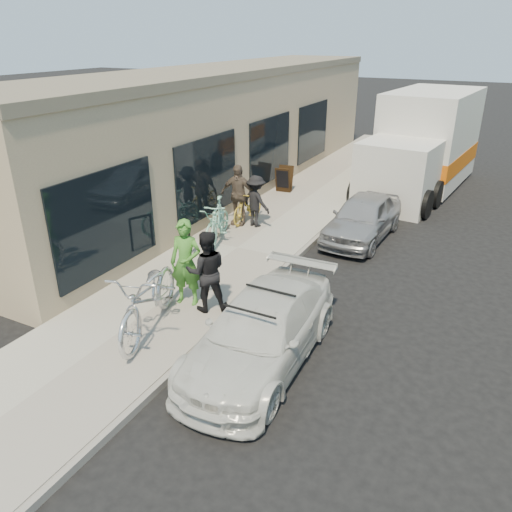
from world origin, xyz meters
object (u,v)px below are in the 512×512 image
(sedan_white, at_px, (261,331))
(bystander_a, at_px, (256,201))
(man_standing, at_px, (207,271))
(cruiser_bike_b, at_px, (217,222))
(bike_rack, at_px, (187,238))
(tandem_bike, at_px, (149,298))
(woman_rider, at_px, (186,263))
(sandwich_board, at_px, (284,179))
(cruiser_bike_c, at_px, (248,205))
(cruiser_bike_a, at_px, (218,221))
(sedan_silver, at_px, (363,217))
(moving_truck, at_px, (423,147))
(bystander_b, at_px, (238,195))

(sedan_white, distance_m, bystander_a, 6.31)
(man_standing, height_order, cruiser_bike_b, man_standing)
(cruiser_bike_b, bearing_deg, bystander_a, 58.07)
(bike_rack, relative_size, tandem_bike, 0.35)
(woman_rider, relative_size, bystander_a, 1.21)
(sandwich_board, bearing_deg, tandem_bike, -87.15)
(bike_rack, bearing_deg, cruiser_bike_b, 91.83)
(sandwich_board, relative_size, woman_rider, 0.49)
(sedan_white, bearing_deg, cruiser_bike_c, 118.05)
(cruiser_bike_a, bearing_deg, tandem_bike, -96.06)
(woman_rider, height_order, man_standing, woman_rider)
(sedan_silver, height_order, cruiser_bike_b, sedan_silver)
(moving_truck, relative_size, woman_rider, 3.96)
(bike_rack, height_order, sandwich_board, bike_rack)
(woman_rider, bearing_deg, cruiser_bike_b, 98.58)
(sandwich_board, xyz_separation_m, sedan_silver, (3.58, -2.65, 0.01))
(bike_rack, relative_size, woman_rider, 0.49)
(bystander_a, bearing_deg, cruiser_bike_b, 87.62)
(man_standing, height_order, bystander_a, man_standing)
(bike_rack, bearing_deg, bystander_b, 92.00)
(moving_truck, distance_m, woman_rider, 11.65)
(sedan_white, bearing_deg, bystander_b, 120.61)
(sedan_silver, relative_size, cruiser_bike_a, 1.89)
(sedan_white, bearing_deg, cruiser_bike_a, 127.28)
(sedan_silver, height_order, cruiser_bike_a, cruiser_bike_a)
(woman_rider, height_order, cruiser_bike_c, woman_rider)
(sedan_white, relative_size, cruiser_bike_a, 2.21)
(tandem_bike, xyz_separation_m, cruiser_bike_c, (-1.19, 6.06, -0.19))
(sedan_silver, relative_size, moving_truck, 0.50)
(sedan_white, bearing_deg, sedan_silver, 88.67)
(moving_truck, height_order, cruiser_bike_c, moving_truck)
(sandwich_board, relative_size, tandem_bike, 0.34)
(cruiser_bike_a, xyz_separation_m, bystander_a, (0.38, 1.47, 0.17))
(tandem_bike, xyz_separation_m, cruiser_bike_b, (-1.29, 4.50, -0.22))
(tandem_bike, bearing_deg, bike_rack, 95.59)
(bike_rack, bearing_deg, sedan_silver, 47.59)
(bike_rack, distance_m, cruiser_bike_c, 3.05)
(bystander_a, distance_m, bystander_b, 0.56)
(sandwich_board, xyz_separation_m, cruiser_bike_c, (0.30, -3.25, 0.04))
(moving_truck, height_order, cruiser_bike_a, moving_truck)
(sandwich_board, xyz_separation_m, man_standing, (2.01, -8.16, 0.39))
(tandem_bike, relative_size, woman_rider, 1.43)
(woman_rider, distance_m, bystander_a, 4.71)
(cruiser_bike_c, height_order, bystander_a, bystander_a)
(sedan_silver, xyz_separation_m, bystander_b, (-3.43, -0.92, 0.42))
(man_standing, relative_size, cruiser_bike_a, 0.89)
(tandem_bike, bearing_deg, cruiser_bike_b, 89.13)
(moving_truck, height_order, tandem_bike, moving_truck)
(cruiser_bike_a, relative_size, cruiser_bike_c, 1.17)
(sedan_silver, bearing_deg, bystander_a, -161.25)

